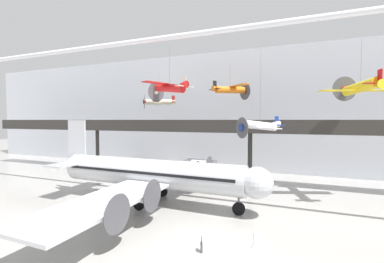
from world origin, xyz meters
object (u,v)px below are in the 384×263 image
Objects in this scene: suspended_plane_white_twin at (260,126)px; stanchion_barrier at (253,243)px; suspended_plane_yellow_lowwing at (360,87)px; suspended_plane_red_highwing at (170,88)px; info_sign_pedestal at (201,246)px; airliner_silver_main at (149,173)px; suspended_plane_orange_highwing at (230,90)px; suspended_plane_cream_biplane at (159,102)px.

stanchion_barrier is (1.17, -13.21, -8.68)m from suspended_plane_white_twin.
stanchion_barrier is at bearing 126.58° from suspended_plane_yellow_lowwing.
suspended_plane_yellow_lowwing reaches higher than suspended_plane_white_twin.
suspended_plane_red_highwing is 5.64× the size of info_sign_pedestal.
airliner_silver_main is at bearing 90.10° from suspended_plane_yellow_lowwing.
suspended_plane_orange_highwing is (6.12, 15.14, 11.20)m from airliner_silver_main.
suspended_plane_orange_highwing is (-16.58, 6.92, 1.23)m from suspended_plane_yellow_lowwing.
suspended_plane_yellow_lowwing is (22.70, 8.22, 9.97)m from airliner_silver_main.
suspended_plane_cream_biplane is at bearing 131.97° from stanchion_barrier.
suspended_plane_cream_biplane is 33.95m from stanchion_barrier.
airliner_silver_main is at bearing 154.01° from stanchion_barrier.
suspended_plane_cream_biplane is 6.53× the size of stanchion_barrier.
suspended_plane_red_highwing is (-21.11, -5.87, 0.26)m from suspended_plane_yellow_lowwing.
suspended_plane_red_highwing is (1.60, 2.35, 10.23)m from airliner_silver_main.
suspended_plane_orange_highwing is at bearing 143.64° from suspended_plane_cream_biplane.
info_sign_pedestal is (-3.45, -2.12, 0.13)m from stanchion_barrier.
stanchion_barrier is at bearing -118.96° from suspended_plane_orange_highwing.
airliner_silver_main is 21.18m from suspended_plane_cream_biplane.
info_sign_pedestal is (-2.28, -15.33, -8.55)m from suspended_plane_white_twin.
info_sign_pedestal is at bearing 122.00° from suspended_plane_yellow_lowwing.
airliner_silver_main is at bearing -158.78° from suspended_plane_orange_highwing.
suspended_plane_white_twin is at bearing 95.04° from stanchion_barrier.
suspended_plane_yellow_lowwing is (30.70, -8.80, 0.22)m from suspended_plane_cream_biplane.
suspended_plane_orange_highwing is at bearing 47.55° from suspended_plane_yellow_lowwing.
airliner_silver_main reaches higher than info_sign_pedestal.
suspended_plane_red_highwing is 18.84m from info_sign_pedestal.
airliner_silver_main is at bearing 117.34° from info_sign_pedestal.
suspended_plane_yellow_lowwing and suspended_plane_orange_highwing have the same top height.
suspended_plane_white_twin is 15.85m from stanchion_barrier.
suspended_plane_orange_highwing is at bearing 107.80° from stanchion_barrier.
info_sign_pedestal is at bearing -148.37° from stanchion_barrier.
suspended_plane_cream_biplane is at bearing -71.62° from suspended_plane_white_twin.
suspended_plane_yellow_lowwing reaches higher than info_sign_pedestal.
stanchion_barrier is at bearing -25.25° from airliner_silver_main.
airliner_silver_main is 14.79m from suspended_plane_white_twin.
suspended_plane_cream_biplane is 1.04× the size of suspended_plane_orange_highwing.
suspended_plane_red_highwing is (-4.53, -12.79, -0.97)m from suspended_plane_orange_highwing.
stanchion_barrier is at bearing 165.07° from suspended_plane_red_highwing.
suspended_plane_cream_biplane is 33.47m from info_sign_pedestal.
info_sign_pedestal is (9.57, -8.47, -2.98)m from airliner_silver_main.
suspended_plane_cream_biplane is at bearing 103.43° from info_sign_pedestal.
suspended_plane_red_highwing is at bearing 56.49° from airliner_silver_main.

